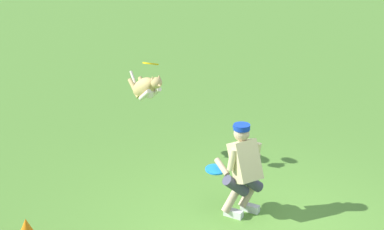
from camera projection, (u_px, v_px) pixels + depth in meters
The scene contains 4 objects.
person at pixel (243, 168), 8.14m from camera, with size 0.70×0.64×1.29m.
dog at pixel (146, 88), 9.54m from camera, with size 0.94×0.60×0.59m.
frisbee_flying at pixel (151, 64), 9.23m from camera, with size 0.24×0.24×0.02m, color yellow.
frisbee_held at pixel (216, 169), 8.30m from camera, with size 0.28×0.28×0.02m, color #1E88F0.
Camera 1 is at (-2.55, 6.26, 4.26)m, focal length 57.43 mm.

